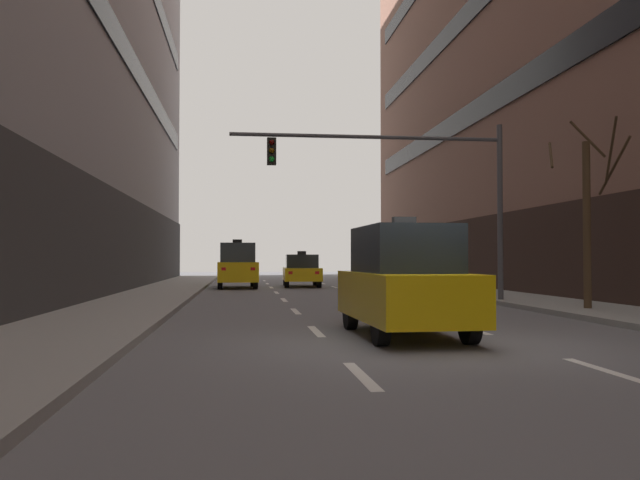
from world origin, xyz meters
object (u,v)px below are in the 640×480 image
object	(u,v)px
traffic_signal_0	(415,176)
pedestrian_0	(439,268)
taxi_driving_1	(302,271)
street_tree_0	(588,213)
taxi_driving_0	(404,281)
taxi_driving_2	(237,266)

from	to	relation	value
traffic_signal_0	pedestrian_0	distance (m)	9.72
taxi_driving_1	street_tree_0	bearing A→B (deg)	-70.73
pedestrian_0	taxi_driving_0	bearing A→B (deg)	-109.12
taxi_driving_0	pedestrian_0	size ratio (longest dim) A/B	2.79
taxi_driving_0	taxi_driving_2	world-z (taller)	taxi_driving_2
taxi_driving_2	street_tree_0	bearing A→B (deg)	-60.17
taxi_driving_0	taxi_driving_1	xyz separation A→B (m)	(0.05, 21.80, -0.21)
taxi_driving_1	traffic_signal_0	size ratio (longest dim) A/B	0.51
taxi_driving_0	street_tree_0	bearing A→B (deg)	35.89
traffic_signal_0	pedestrian_0	world-z (taller)	traffic_signal_0
taxi_driving_2	street_tree_0	size ratio (longest dim) A/B	0.93
taxi_driving_2	traffic_signal_0	distance (m)	14.01
taxi_driving_1	traffic_signal_0	bearing A→B (deg)	-79.86
taxi_driving_0	street_tree_0	world-z (taller)	street_tree_0
taxi_driving_0	traffic_signal_0	world-z (taller)	traffic_signal_0
traffic_signal_0	taxi_driving_0	bearing A→B (deg)	-106.45
taxi_driving_0	pedestrian_0	bearing A→B (deg)	70.88
taxi_driving_0	taxi_driving_1	size ratio (longest dim) A/B	0.96
taxi_driving_1	taxi_driving_2	xyz separation A→B (m)	(-3.30, -1.03, 0.29)
taxi_driving_0	taxi_driving_1	world-z (taller)	taxi_driving_0
street_tree_0	pedestrian_0	bearing A→B (deg)	91.21
traffic_signal_0	street_tree_0	distance (m)	5.53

